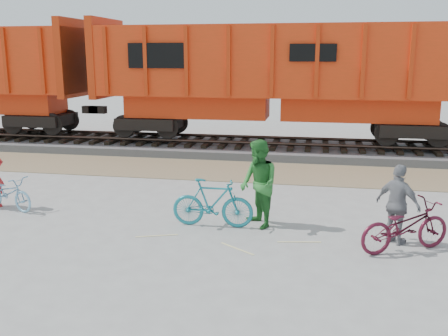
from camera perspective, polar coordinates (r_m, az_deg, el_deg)
The scene contains 10 objects.
ground at distance 11.28m, azimuth -1.54°, elevation -6.70°, with size 120.00×120.00×0.00m, color #9E9E99.
gravel_strip at distance 16.49m, azimuth 2.52°, elevation -0.38°, with size 120.00×3.00×0.02m, color #937C5B.
ballast_bed at distance 19.86m, azimuth 3.98°, elevation 2.28°, with size 120.00×4.00×0.30m, color slate.
track at distance 19.80m, azimuth 3.99°, elevation 3.20°, with size 120.00×2.60×0.24m.
hopper_car_center at distance 19.48m, azimuth 5.91°, elevation 10.50°, with size 14.00×3.13×4.65m.
bicycle_blue at distance 13.49m, azimuth -23.46°, elevation -2.61°, with size 0.57×1.62×0.85m, color #79B4D6.
bicycle_teal at distance 11.13m, azimuth -1.31°, elevation -4.01°, with size 0.52×1.83×1.10m, color teal.
bicycle_maroon at distance 10.38m, azimuth 19.99°, elevation -6.26°, with size 0.68×1.95×1.02m, color #501224.
person_man at distance 11.04m, azimuth 3.98°, elevation -1.83°, with size 0.95×0.74×1.96m, color #29732C.
person_woman at distance 10.65m, azimuth 19.26°, elevation -3.97°, with size 0.97×0.40×1.65m, color gray.
Camera 1 is at (2.28, -10.39, 3.77)m, focal length 40.00 mm.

